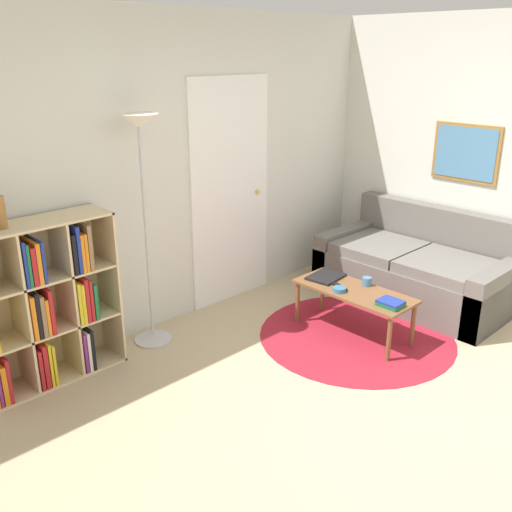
# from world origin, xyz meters

# --- Properties ---
(ground_plane) EXTENTS (14.00, 14.00, 0.00)m
(ground_plane) POSITION_xyz_m (0.00, 0.00, 0.00)
(ground_plane) COLOR tan
(wall_back) EXTENTS (7.48, 0.11, 2.60)m
(wall_back) POSITION_xyz_m (0.02, 2.31, 1.29)
(wall_back) COLOR silver
(wall_back) RESTS_ON ground_plane
(wall_right) EXTENTS (0.08, 5.29, 2.60)m
(wall_right) POSITION_xyz_m (2.27, 1.14, 1.30)
(wall_right) COLOR silver
(wall_right) RESTS_ON ground_plane
(rug) EXTENTS (1.63, 1.63, 0.01)m
(rug) POSITION_xyz_m (0.74, 0.93, 0.00)
(rug) COLOR maroon
(rug) RESTS_ON ground_plane
(bookshelf) EXTENTS (1.05, 0.34, 1.19)m
(bookshelf) POSITION_xyz_m (-1.44, 2.10, 0.59)
(bookshelf) COLOR beige
(bookshelf) RESTS_ON ground_plane
(floor_lamp) EXTENTS (0.31, 0.31, 1.84)m
(floor_lamp) POSITION_xyz_m (-0.54, 2.06, 1.49)
(floor_lamp) COLOR #B7B7BC
(floor_lamp) RESTS_ON ground_plane
(couch) EXTENTS (0.94, 1.76, 0.84)m
(couch) POSITION_xyz_m (1.82, 1.02, 0.28)
(couch) COLOR #66605B
(couch) RESTS_ON ground_plane
(coffee_table) EXTENTS (0.42, 1.02, 0.40)m
(coffee_table) POSITION_xyz_m (0.75, 0.99, 0.36)
(coffee_table) COLOR brown
(coffee_table) RESTS_ON ground_plane
(laptop) EXTENTS (0.34, 0.28, 0.02)m
(laptop) POSITION_xyz_m (0.78, 1.32, 0.41)
(laptop) COLOR black
(laptop) RESTS_ON coffee_table
(bowl) EXTENTS (0.11, 0.11, 0.04)m
(bowl) POSITION_xyz_m (0.63, 1.05, 0.42)
(bowl) COLOR teal
(bowl) RESTS_ON coffee_table
(book_stack_on_table) EXTENTS (0.15, 0.18, 0.05)m
(book_stack_on_table) POSITION_xyz_m (0.69, 0.60, 0.43)
(book_stack_on_table) COLOR #196B38
(book_stack_on_table) RESTS_ON coffee_table
(cup) EXTENTS (0.08, 0.08, 0.07)m
(cup) POSITION_xyz_m (0.89, 0.97, 0.44)
(cup) COLOR teal
(cup) RESTS_ON coffee_table
(remote) EXTENTS (0.09, 0.17, 0.02)m
(remote) POSITION_xyz_m (0.69, 1.09, 0.41)
(remote) COLOR black
(remote) RESTS_ON coffee_table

